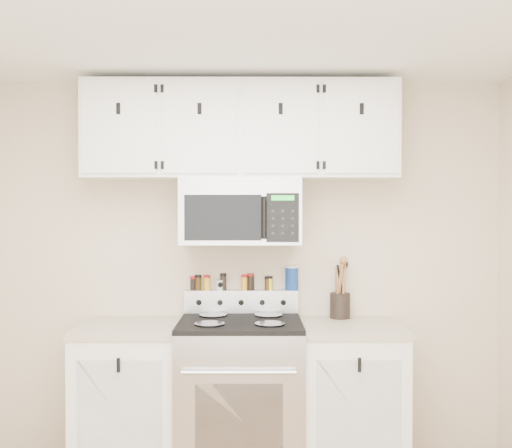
{
  "coord_description": "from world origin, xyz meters",
  "views": [
    {
      "loc": [
        0.08,
        -2.11,
        1.61
      ],
      "look_at": [
        0.1,
        1.45,
        1.55
      ],
      "focal_mm": 40.0,
      "sensor_mm": 36.0,
      "label": 1
    }
  ],
  "objects": [
    {
      "name": "spice_jar_1",
      "position": [
        -0.29,
        1.71,
        1.15
      ],
      "size": [
        0.05,
        0.05,
        0.1
      ],
      "color": "#3C2A0E",
      "rests_on": "range"
    },
    {
      "name": "microwave",
      "position": [
        0.0,
        1.55,
        1.63
      ],
      "size": [
        0.76,
        0.44,
        0.42
      ],
      "color": "#9E9EA3",
      "rests_on": "back_wall"
    },
    {
      "name": "spice_jar_3",
      "position": [
        -0.12,
        1.71,
        1.16
      ],
      "size": [
        0.04,
        0.04,
        0.11
      ],
      "color": "black",
      "rests_on": "range"
    },
    {
      "name": "spice_jar_6",
      "position": [
        0.18,
        1.71,
        1.15
      ],
      "size": [
        0.04,
        0.04,
        0.09
      ],
      "color": "#442A10",
      "rests_on": "range"
    },
    {
      "name": "range",
      "position": [
        0.0,
        1.43,
        0.49
      ],
      "size": [
        0.76,
        0.65,
        1.1
      ],
      "color": "#B7B7BA",
      "rests_on": "floor"
    },
    {
      "name": "back_wall",
      "position": [
        0.0,
        1.75,
        1.25
      ],
      "size": [
        3.5,
        0.01,
        2.5
      ],
      "primitive_type": "cube",
      "color": "#C4B193",
      "rests_on": "floor"
    },
    {
      "name": "salt_canister",
      "position": [
        0.34,
        1.71,
        1.18
      ],
      "size": [
        0.09,
        0.09,
        0.16
      ],
      "color": "navy",
      "rests_on": "range"
    },
    {
      "name": "base_cabinet_right",
      "position": [
        0.69,
        1.45,
        0.46
      ],
      "size": [
        0.64,
        0.62,
        0.92
      ],
      "color": "white",
      "rests_on": "floor"
    },
    {
      "name": "spice_jar_2",
      "position": [
        -0.23,
        1.71,
        1.15
      ],
      "size": [
        0.04,
        0.04,
        0.1
      ],
      "color": "#F1A81C",
      "rests_on": "range"
    },
    {
      "name": "spice_jar_7",
      "position": [
        0.19,
        1.71,
        1.15
      ],
      "size": [
        0.04,
        0.04,
        0.09
      ],
      "color": "yellow",
      "rests_on": "range"
    },
    {
      "name": "utensil_crock",
      "position": [
        0.66,
        1.66,
        1.02
      ],
      "size": [
        0.13,
        0.13,
        0.39
      ],
      "color": "black",
      "rests_on": "base_cabinet_right"
    },
    {
      "name": "spice_jar_4",
      "position": [
        0.02,
        1.71,
        1.15
      ],
      "size": [
        0.04,
        0.04,
        0.1
      ],
      "color": "gold",
      "rests_on": "range"
    },
    {
      "name": "kitchen_timer",
      "position": [
        -0.14,
        1.71,
        1.13
      ],
      "size": [
        0.07,
        0.07,
        0.07
      ],
      "primitive_type": "cube",
      "rotation": [
        0.0,
        0.0,
        0.43
      ],
      "color": "white",
      "rests_on": "range"
    },
    {
      "name": "spice_jar_0",
      "position": [
        -0.32,
        1.71,
        1.15
      ],
      "size": [
        0.04,
        0.04,
        0.09
      ],
      "color": "black",
      "rests_on": "range"
    },
    {
      "name": "upper_cabinets",
      "position": [
        -0.0,
        1.58,
        2.15
      ],
      "size": [
        2.0,
        0.35,
        0.62
      ],
      "color": "white",
      "rests_on": "back_wall"
    },
    {
      "name": "spice_jar_5",
      "position": [
        0.06,
        1.71,
        1.16
      ],
      "size": [
        0.05,
        0.05,
        0.11
      ],
      "color": "black",
      "rests_on": "range"
    },
    {
      "name": "base_cabinet_left",
      "position": [
        -0.69,
        1.45,
        0.46
      ],
      "size": [
        0.64,
        0.62,
        0.92
      ],
      "color": "white",
      "rests_on": "floor"
    }
  ]
}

